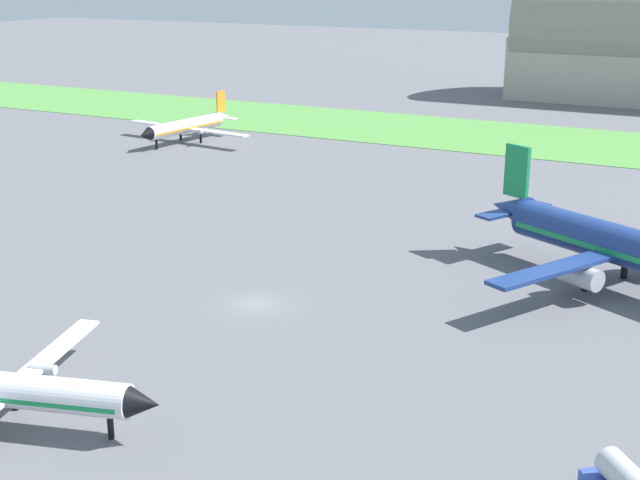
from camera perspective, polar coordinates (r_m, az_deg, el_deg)
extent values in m
plane|color=slate|center=(72.07, -4.07, -4.17)|extent=(600.00, 600.00, 0.00)
cube|color=#549342|center=(143.90, 12.71, 6.40)|extent=(360.00, 28.00, 0.08)
cylinder|color=white|center=(138.60, -8.69, 7.28)|extent=(4.04, 15.49, 2.13)
cone|color=black|center=(132.61, -11.21, 6.69)|extent=(2.34, 2.38, 2.09)
cone|color=white|center=(145.11, -6.28, 7.93)|extent=(2.28, 3.20, 1.92)
cube|color=orange|center=(138.63, -8.69, 7.21)|extent=(3.98, 14.65, 0.30)
cube|color=white|center=(135.10, -6.73, 6.94)|extent=(11.81, 2.95, 0.21)
cube|color=white|center=(142.98, -10.31, 7.35)|extent=(11.81, 2.95, 0.21)
cylinder|color=#B7BABF|center=(136.04, -7.57, 6.98)|extent=(0.89, 1.78, 0.68)
cylinder|color=#B7BABF|center=(141.10, -9.86, 7.24)|extent=(0.89, 1.78, 0.68)
cube|color=orange|center=(144.41, -6.42, 8.88)|extent=(0.50, 1.93, 3.41)
cube|color=white|center=(143.85, -5.93, 7.84)|extent=(3.12, 1.64, 0.17)
cube|color=white|center=(145.77, -6.84, 7.93)|extent=(3.12, 1.64, 0.17)
cylinder|color=black|center=(134.42, -10.52, 6.09)|extent=(0.38, 0.38, 1.49)
cylinder|color=black|center=(138.29, -7.71, 6.53)|extent=(0.38, 0.38, 1.49)
cylinder|color=black|center=(141.11, -9.00, 6.69)|extent=(0.38, 0.38, 1.49)
cylinder|color=navy|center=(78.20, 19.05, -0.38)|extent=(21.20, 13.16, 3.38)
cone|color=navy|center=(85.80, 12.14, 2.02)|extent=(5.22, 4.68, 3.04)
cube|color=#198C4C|center=(78.28, 19.03, -0.56)|extent=(20.14, 12.66, 0.47)
cube|color=navy|center=(73.08, 15.20, -1.74)|extent=(8.68, 14.09, 0.34)
cylinder|color=#B7BABF|center=(75.46, 16.42, -2.21)|extent=(4.13, 3.34, 1.86)
cube|color=#198C4C|center=(84.51, 12.61, 4.36)|extent=(2.64, 1.63, 4.92)
cube|color=navy|center=(86.99, 13.40, 2.09)|extent=(3.61, 4.67, 0.27)
cube|color=navy|center=(83.88, 11.45, 1.65)|extent=(3.61, 4.67, 0.27)
cylinder|color=black|center=(81.95, 19.09, -1.63)|extent=(0.61, 0.61, 2.15)
cylinder|color=black|center=(77.85, 16.79, -2.39)|extent=(0.61, 0.61, 2.15)
cylinder|color=white|center=(55.73, -19.42, -9.12)|extent=(14.99, 6.06, 2.08)
cone|color=black|center=(52.16, -11.40, -10.30)|extent=(2.56, 2.53, 2.04)
cube|color=#198C4C|center=(55.80, -19.41, -9.26)|extent=(14.20, 5.87, 0.29)
cube|color=white|center=(60.53, -17.00, -7.10)|extent=(4.50, 11.42, 0.21)
cylinder|color=#B7BABF|center=(58.63, -17.44, -7.96)|extent=(1.78, 1.09, 0.67)
cylinder|color=black|center=(53.78, -13.37, -11.69)|extent=(0.37, 0.37, 1.46)
cylinder|color=black|center=(58.57, -19.12, -9.69)|extent=(0.37, 0.37, 1.46)
cylinder|color=silver|center=(46.89, 19.24, -14.37)|extent=(3.47, 3.73, 1.54)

